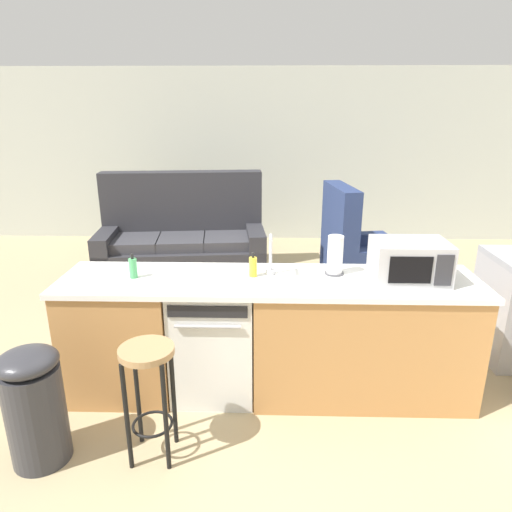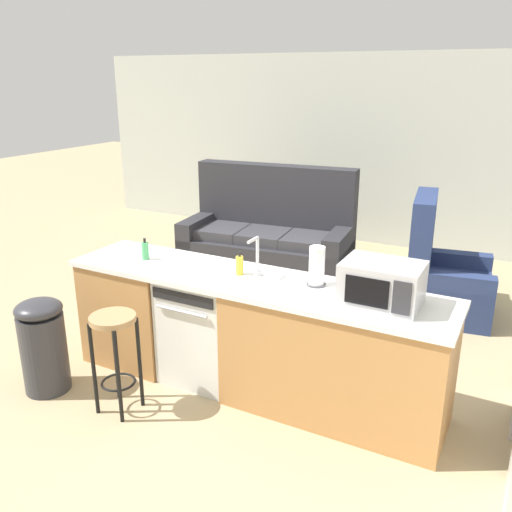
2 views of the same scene
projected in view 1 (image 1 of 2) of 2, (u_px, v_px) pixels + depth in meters
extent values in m
plane|color=tan|center=(248.00, 389.00, 3.47)|extent=(24.00, 24.00, 0.00)
cube|color=beige|center=(279.00, 156.00, 7.04)|extent=(10.00, 0.06, 2.60)
cube|color=#B77F47|center=(123.00, 337.00, 3.36)|extent=(0.75, 0.62, 0.86)
cube|color=#B77F47|center=(361.00, 340.00, 3.31)|extent=(1.55, 0.62, 0.86)
cube|color=white|center=(269.00, 281.00, 3.19)|extent=(2.94, 0.66, 0.04)
cube|color=#49331C|center=(268.00, 384.00, 3.45)|extent=(2.86, 0.56, 0.08)
cube|color=silver|center=(214.00, 339.00, 3.35)|extent=(0.58, 0.58, 0.84)
cube|color=black|center=(207.00, 312.00, 2.95)|extent=(0.52, 0.01, 0.08)
cylinder|color=#B2B2B7|center=(208.00, 327.00, 2.97)|extent=(0.44, 0.02, 0.02)
cube|color=#B7B7BC|center=(409.00, 261.00, 3.11)|extent=(0.50, 0.36, 0.28)
cube|color=black|center=(411.00, 270.00, 2.94)|extent=(0.27, 0.01, 0.18)
cube|color=#2D2D33|center=(444.00, 270.00, 2.94)|extent=(0.11, 0.01, 0.21)
cylinder|color=silver|center=(270.00, 272.00, 3.27)|extent=(0.07, 0.07, 0.03)
cylinder|color=silver|center=(271.00, 253.00, 3.22)|extent=(0.02, 0.02, 0.26)
cylinder|color=silver|center=(271.00, 238.00, 3.12)|extent=(0.02, 0.14, 0.02)
cylinder|color=#4C4C51|center=(334.00, 273.00, 3.27)|extent=(0.14, 0.14, 0.01)
cylinder|color=white|center=(335.00, 254.00, 3.23)|extent=(0.11, 0.11, 0.27)
cylinder|color=yellow|center=(253.00, 267.00, 3.21)|extent=(0.06, 0.06, 0.14)
cylinder|color=black|center=(253.00, 255.00, 3.18)|extent=(0.02, 0.02, 0.04)
cylinder|color=#4CB266|center=(133.00, 268.00, 3.18)|extent=(0.06, 0.06, 0.14)
cylinder|color=black|center=(132.00, 256.00, 3.15)|extent=(0.02, 0.02, 0.04)
cylinder|color=tan|center=(146.00, 351.00, 2.60)|extent=(0.32, 0.32, 0.04)
cylinder|color=black|center=(127.00, 418.00, 2.61)|extent=(0.03, 0.03, 0.70)
cylinder|color=black|center=(166.00, 418.00, 2.60)|extent=(0.03, 0.03, 0.70)
cylinder|color=black|center=(138.00, 394.00, 2.82)|extent=(0.03, 0.03, 0.70)
cylinder|color=black|center=(173.00, 395.00, 2.82)|extent=(0.03, 0.03, 0.70)
torus|color=black|center=(153.00, 424.00, 2.75)|extent=(0.25, 0.25, 0.02)
cylinder|color=#333338|center=(36.00, 415.00, 2.70)|extent=(0.34, 0.34, 0.62)
ellipsoid|color=#333338|center=(27.00, 362.00, 2.58)|extent=(0.35, 0.35, 0.14)
cube|color=#2D2D33|center=(183.00, 261.00, 5.67)|extent=(2.08, 1.11, 0.42)
cube|color=#2D2D33|center=(183.00, 221.00, 5.85)|extent=(2.01, 0.45, 1.27)
cube|color=#2D2D33|center=(109.00, 255.00, 5.57)|extent=(0.29, 0.92, 0.62)
cube|color=#2D2D33|center=(255.00, 251.00, 5.71)|extent=(0.29, 0.92, 0.62)
cube|color=#3B3B41|center=(136.00, 242.00, 5.50)|extent=(0.62, 0.69, 0.12)
cube|color=#3B3B41|center=(182.00, 241.00, 5.54)|extent=(0.62, 0.69, 0.12)
cube|color=#3B3B41|center=(227.00, 240.00, 5.58)|extent=(0.62, 0.69, 0.12)
cube|color=navy|center=(362.00, 269.00, 5.41)|extent=(0.92, 0.96, 0.40)
cube|color=navy|center=(339.00, 238.00, 5.25)|extent=(0.32, 0.87, 1.20)
cube|color=navy|center=(373.00, 274.00, 5.06)|extent=(0.81, 0.28, 0.55)
cube|color=navy|center=(353.00, 254.00, 5.71)|extent=(0.81, 0.28, 0.55)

